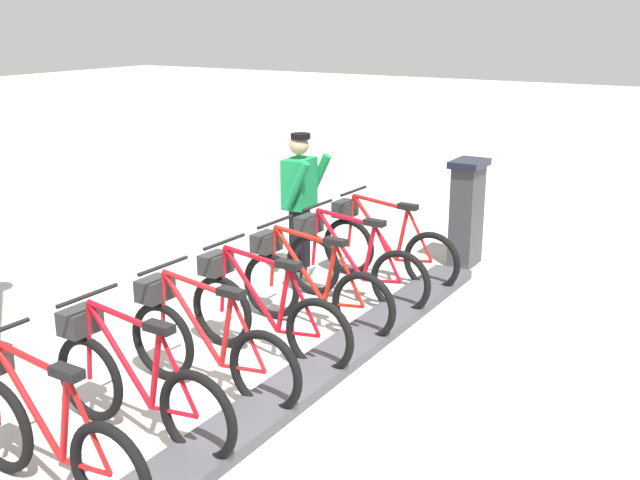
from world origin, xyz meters
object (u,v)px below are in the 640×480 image
at_px(worker_near_rack, 300,200).
at_px(bike_docked_2, 309,285).
at_px(bike_docked_4, 204,343).
at_px(bike_docked_6, 42,432).
at_px(bike_docked_1, 349,263).
at_px(bike_docked_0, 383,245).
at_px(bike_docked_3, 261,311).
at_px(payment_kiosk, 467,211).
at_px(bike_docked_5, 132,382).

bearing_deg(worker_near_rack, bike_docked_2, 125.45).
bearing_deg(bike_docked_4, worker_near_rack, -72.63).
bearing_deg(bike_docked_6, bike_docked_1, -90.00).
xyz_separation_m(bike_docked_0, bike_docked_1, (0.00, 0.79, 0.00)).
bearing_deg(bike_docked_3, payment_kiosk, -99.45).
height_order(bike_docked_3, worker_near_rack, worker_near_rack).
bearing_deg(worker_near_rack, bike_docked_0, -158.80).
relative_size(bike_docked_0, bike_docked_2, 1.00).
bearing_deg(payment_kiosk, bike_docked_2, 77.81).
bearing_deg(worker_near_rack, bike_docked_3, 113.50).
bearing_deg(payment_kiosk, bike_docked_4, 82.29).
bearing_deg(bike_docked_5, bike_docked_4, -90.00).
xyz_separation_m(bike_docked_3, bike_docked_6, (0.00, 2.37, 0.00)).
bearing_deg(bike_docked_3, bike_docked_2, -90.00).
bearing_deg(bike_docked_4, bike_docked_0, -90.00).
distance_m(bike_docked_5, worker_near_rack, 3.74).
xyz_separation_m(payment_kiosk, worker_near_rack, (1.45, 1.41, 0.24)).
height_order(bike_docked_1, bike_docked_5, same).
relative_size(bike_docked_0, worker_near_rack, 1.04).
distance_m(bike_docked_3, bike_docked_6, 2.37).
bearing_deg(bike_docked_0, payment_kiosk, -118.19).
xyz_separation_m(bike_docked_0, bike_docked_6, (0.00, 4.74, 0.00)).
height_order(bike_docked_2, bike_docked_4, same).
xyz_separation_m(payment_kiosk, bike_docked_4, (0.57, 4.22, -0.24)).
height_order(bike_docked_0, bike_docked_4, same).
height_order(bike_docked_4, worker_near_rack, worker_near_rack).
bearing_deg(bike_docked_5, bike_docked_1, -90.00).
xyz_separation_m(bike_docked_0, bike_docked_2, (0.00, 1.58, 0.00)).
relative_size(payment_kiosk, bike_docked_5, 0.74).
xyz_separation_m(bike_docked_1, bike_docked_2, (0.00, 0.79, 0.00)).
bearing_deg(bike_docked_0, bike_docked_3, 90.00).
bearing_deg(bike_docked_4, bike_docked_3, -90.00).
distance_m(bike_docked_3, worker_near_rack, 2.26).
bearing_deg(bike_docked_6, payment_kiosk, -95.63).
bearing_deg(bike_docked_4, bike_docked_1, -90.00).
bearing_deg(bike_docked_3, bike_docked_6, 90.00).
height_order(payment_kiosk, bike_docked_2, payment_kiosk).
relative_size(bike_docked_0, bike_docked_5, 1.00).
distance_m(bike_docked_1, bike_docked_3, 1.58).
bearing_deg(bike_docked_2, bike_docked_3, 90.00).
relative_size(bike_docked_1, bike_docked_2, 1.00).
height_order(bike_docked_1, bike_docked_4, same).
relative_size(bike_docked_5, bike_docked_6, 1.00).
relative_size(bike_docked_2, bike_docked_3, 1.00).
distance_m(bike_docked_3, bike_docked_5, 1.58).
bearing_deg(worker_near_rack, bike_docked_4, 107.37).
height_order(bike_docked_0, bike_docked_2, same).
distance_m(payment_kiosk, bike_docked_0, 1.23).
bearing_deg(bike_docked_1, bike_docked_0, -90.00).
xyz_separation_m(bike_docked_1, bike_docked_3, (0.00, 1.58, 0.00)).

